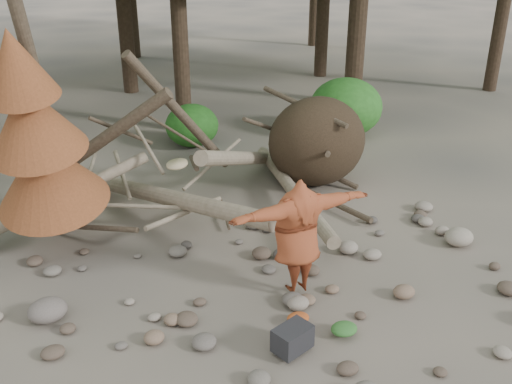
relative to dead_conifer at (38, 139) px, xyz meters
name	(u,v)px	position (x,y,z in m)	size (l,w,h in m)	color
ground	(299,316)	(3.12, -3.37, -2.11)	(120.00, 120.00, 0.00)	#514C44
deadfall_pile	(295,147)	(5.13, 0.87, -1.16)	(8.55, 5.24, 3.30)	#332619
dead_conifer	(38,139)	(0.00, 0.00, 0.00)	(2.06, 2.16, 4.35)	#4C3F30
bush_mid	(192,125)	(3.92, 4.43, -1.55)	(1.40, 1.40, 1.12)	#25641D
bush_right	(346,107)	(8.12, 3.63, -1.31)	(2.00, 2.00, 1.60)	#2F7725
frisbee_thrower	(297,236)	(3.33, -2.81, -1.10)	(3.17, 0.83, 2.55)	brown
backpack	(292,342)	(2.66, -4.05, -1.94)	(0.51, 0.34, 0.34)	black
cloth_green	(344,332)	(3.48, -4.02, -2.04)	(0.39, 0.32, 0.14)	#2D6227
cloth_orange	(298,321)	(3.00, -3.54, -2.05)	(0.33, 0.27, 0.12)	#A2451B
boulder_mid_right	(459,237)	(6.74, -2.60, -1.95)	(0.53, 0.47, 0.32)	gray
boulder_mid_left	(48,310)	(-0.29, -2.01, -1.94)	(0.56, 0.51, 0.34)	#685E58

